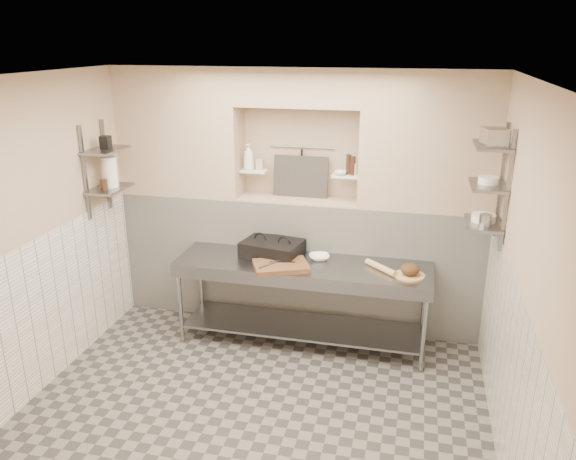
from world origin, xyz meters
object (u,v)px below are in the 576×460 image
(prep_table, at_px, (302,287))
(jug_left, at_px, (110,172))
(panini_press, at_px, (272,248))
(bread_loaf, at_px, (410,269))
(mixing_bowl, at_px, (319,257))
(cutting_board, at_px, (281,266))
(rolling_pin, at_px, (381,267))
(bottle_soap, at_px, (249,157))
(bowl_alcove, at_px, (340,173))

(prep_table, bearing_deg, jug_left, -177.19)
(panini_press, bearing_deg, bread_loaf, 3.07)
(mixing_bowl, xyz_separation_m, bread_loaf, (0.92, -0.22, 0.05))
(cutting_board, relative_size, bread_loaf, 2.89)
(jug_left, bearing_deg, rolling_pin, 2.22)
(bottle_soap, height_order, bowl_alcove, bottle_soap)
(panini_press, relative_size, jug_left, 2.15)
(jug_left, bearing_deg, bottle_soap, 26.32)
(panini_press, xyz_separation_m, bottle_soap, (-0.36, 0.39, 0.87))
(bottle_soap, distance_m, jug_left, 1.45)
(mixing_bowl, bearing_deg, bread_loaf, -13.61)
(bowl_alcove, bearing_deg, bottle_soap, 179.76)
(panini_press, bearing_deg, prep_table, -11.00)
(cutting_board, bearing_deg, prep_table, 40.86)
(panini_press, height_order, rolling_pin, panini_press)
(prep_table, bearing_deg, cutting_board, -139.14)
(prep_table, relative_size, bowl_alcove, 19.58)
(jug_left, bearing_deg, prep_table, 2.81)
(panini_press, height_order, bowl_alcove, bowl_alcove)
(panini_press, distance_m, rolling_pin, 1.15)
(jug_left, bearing_deg, bowl_alcove, 15.54)
(rolling_pin, xyz_separation_m, jug_left, (-2.79, -0.11, 0.84))
(mixing_bowl, relative_size, bread_loaf, 1.13)
(panini_press, height_order, cutting_board, panini_press)
(bread_loaf, relative_size, bowl_alcove, 1.38)
(bread_loaf, height_order, jug_left, jug_left)
(rolling_pin, distance_m, bottle_soap, 1.84)
(panini_press, height_order, bread_loaf, panini_press)
(rolling_pin, bearing_deg, bottle_soap, 160.44)
(rolling_pin, bearing_deg, jug_left, -177.78)
(prep_table, relative_size, jug_left, 8.35)
(cutting_board, xyz_separation_m, jug_left, (-1.82, 0.06, 0.84))
(prep_table, distance_m, jug_left, 2.30)
(panini_press, bearing_deg, rolling_pin, 4.97)
(bottle_soap, bearing_deg, cutting_board, -53.13)
(bread_loaf, relative_size, bottle_soap, 0.64)
(cutting_board, height_order, rolling_pin, rolling_pin)
(prep_table, distance_m, bread_loaf, 1.12)
(prep_table, xyz_separation_m, rolling_pin, (0.79, 0.01, 0.29))
(prep_table, distance_m, bottle_soap, 1.51)
(cutting_board, bearing_deg, bread_loaf, 3.95)
(cutting_board, distance_m, bottle_soap, 1.28)
(jug_left, bearing_deg, mixing_bowl, 6.60)
(panini_press, distance_m, cutting_board, 0.36)
(bottle_soap, bearing_deg, jug_left, -153.68)
(prep_table, xyz_separation_m, bread_loaf, (1.07, -0.07, 0.33))
(bottle_soap, height_order, jug_left, bottle_soap)
(bowl_alcove, height_order, jug_left, jug_left)
(cutting_board, bearing_deg, rolling_pin, 9.88)
(bowl_alcove, bearing_deg, prep_table, -117.75)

